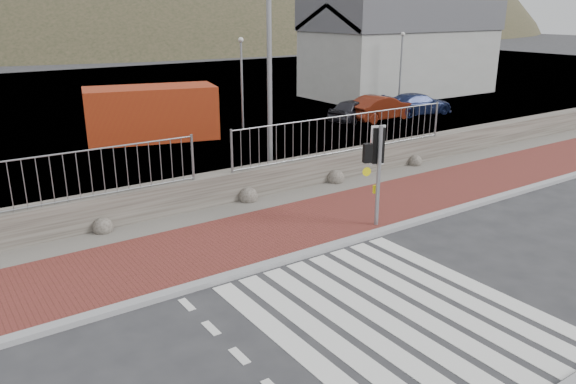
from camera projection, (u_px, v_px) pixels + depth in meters
ground at (396, 315)px, 10.27m from camera, size 220.00×220.00×0.00m
sidewalk_far at (265, 235)px, 13.78m from camera, size 40.00×3.00×0.08m
kerb_far at (300, 256)px, 12.60m from camera, size 40.00×0.25×0.12m
zebra_crossing at (396, 314)px, 10.26m from camera, size 4.62×5.60×0.01m
gravel_strip at (226, 212)px, 15.35m from camera, size 40.00×1.50×0.06m
stone_wall at (212, 190)px, 15.84m from camera, size 40.00×0.60×0.90m
railing at (212, 144)px, 15.30m from camera, size 18.07×0.07×1.22m
quay at (47, 106)px, 32.12m from camera, size 120.00×40.00×0.50m
harbor_building at (401, 48)px, 35.69m from camera, size 12.20×6.20×5.80m
hills_backdrop at (25, 194)px, 89.93m from camera, size 254.00×90.00×100.00m
traffic_signal_far at (378, 155)px, 13.76m from camera, size 0.65×0.35×2.64m
streetlight at (272, 25)px, 16.54m from camera, size 1.80×0.68×8.66m
shipping_container at (152, 113)px, 23.68m from camera, size 5.71×3.45×2.22m
car_a at (355, 110)px, 27.64m from camera, size 3.48×2.09×1.11m
car_b at (381, 108)px, 27.90m from camera, size 3.83×1.59×1.23m
car_c at (418, 104)px, 29.36m from camera, size 4.02×2.04×1.12m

